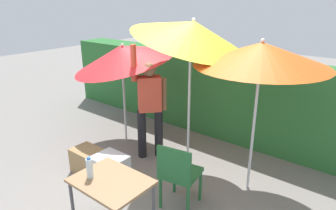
{
  "coord_description": "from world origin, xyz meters",
  "views": [
    {
      "loc": [
        2.49,
        -2.83,
        2.53
      ],
      "look_at": [
        0.0,
        0.3,
        1.1
      ],
      "focal_mm": 32.14,
      "sensor_mm": 36.0,
      "label": 1
    }
  ],
  "objects": [
    {
      "name": "ground_plane",
      "position": [
        0.0,
        0.0,
        0.0
      ],
      "size": [
        24.0,
        24.0,
        0.0
      ],
      "primitive_type": "plane",
      "color": "gray"
    },
    {
      "name": "crate_cardboard",
      "position": [
        -0.98,
        -0.45,
        0.19
      ],
      "size": [
        0.43,
        0.35,
        0.38
      ],
      "primitive_type": "cube",
      "color": "#9E7A4C",
      "rests_on": "ground_plane"
    },
    {
      "name": "folding_table",
      "position": [
        0.35,
        -1.1,
        0.64
      ],
      "size": [
        0.8,
        0.6,
        0.73
      ],
      "color": "#4C4C51",
      "rests_on": "ground_plane"
    },
    {
      "name": "umbrella_rainbow",
      "position": [
        -1.27,
        0.66,
        1.62
      ],
      "size": [
        1.8,
        1.77,
        2.04
      ],
      "color": "silver",
      "rests_on": "ground_plane"
    },
    {
      "name": "umbrella_orange",
      "position": [
        0.15,
        0.63,
        2.09
      ],
      "size": [
        1.69,
        1.67,
        2.48
      ],
      "color": "silver",
      "rests_on": "ground_plane"
    },
    {
      "name": "person_vendor",
      "position": [
        -0.56,
        0.53,
        0.93
      ],
      "size": [
        0.43,
        0.47,
        1.88
      ],
      "color": "black",
      "rests_on": "ground_plane"
    },
    {
      "name": "umbrella_yellow",
      "position": [
        1.12,
        0.71,
        1.89
      ],
      "size": [
        1.65,
        1.66,
        2.08
      ],
      "color": "silver",
      "rests_on": "ground_plane"
    },
    {
      "name": "cooler_box",
      "position": [
        -0.44,
        -0.46,
        0.23
      ],
      "size": [
        0.45,
        0.39,
        0.45
      ],
      "primitive_type": "cube",
      "color": "silver",
      "rests_on": "ground_plane"
    },
    {
      "name": "bottle_water",
      "position": [
        0.14,
        -1.2,
        0.85
      ],
      "size": [
        0.07,
        0.07,
        0.24
      ],
      "color": "silver",
      "rests_on": "folding_table"
    },
    {
      "name": "chair_plastic",
      "position": [
        0.6,
        -0.25,
        0.51
      ],
      "size": [
        0.51,
        0.51,
        0.89
      ],
      "color": "#236633",
      "rests_on": "ground_plane"
    },
    {
      "name": "hedge_row",
      "position": [
        0.0,
        2.13,
        0.76
      ],
      "size": [
        8.0,
        0.7,
        1.51
      ],
      "primitive_type": "cube",
      "color": "#2D7033",
      "rests_on": "ground_plane"
    }
  ]
}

